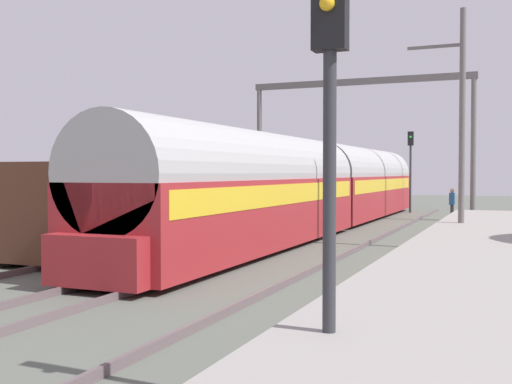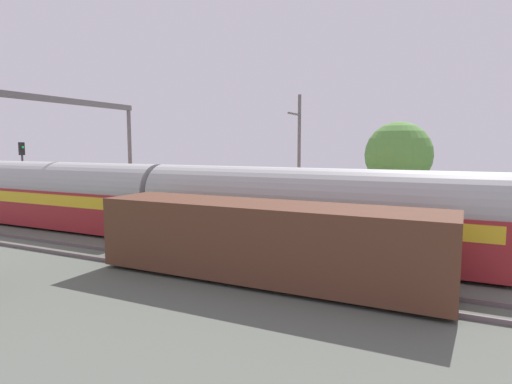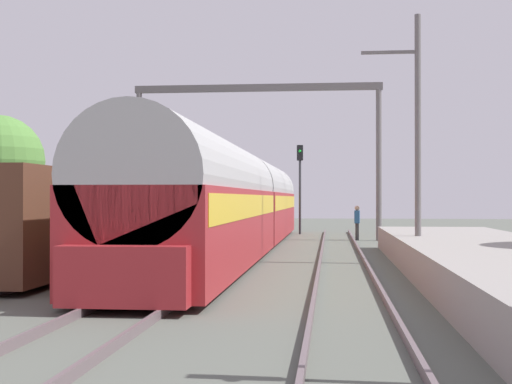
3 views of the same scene
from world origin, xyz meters
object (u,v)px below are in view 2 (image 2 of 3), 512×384
at_px(catenary_gantry, 58,134).
at_px(railway_signal_far, 23,169).
at_px(freight_car, 265,241).
at_px(passenger_train, 161,202).
at_px(person_crossing, 119,201).

bearing_deg(catenary_gantry, railway_signal_far, 72.51).
bearing_deg(freight_car, catenary_gantry, 75.31).
relative_size(passenger_train, freight_car, 2.53).
distance_m(freight_car, railway_signal_far, 22.56).
relative_size(person_crossing, catenary_gantry, 0.14).
bearing_deg(catenary_gantry, freight_car, -104.69).
relative_size(freight_car, catenary_gantry, 1.03).
distance_m(passenger_train, person_crossing, 9.34).
xyz_separation_m(freight_car, railway_signal_far, (6.00, 21.67, 1.85)).
xyz_separation_m(person_crossing, catenary_gantry, (-5.02, -0.22, 4.61)).
height_order(railway_signal_far, catenary_gantry, catenary_gantry).
relative_size(person_crossing, railway_signal_far, 0.33).
height_order(freight_car, railway_signal_far, railway_signal_far).
xyz_separation_m(freight_car, person_crossing, (9.10, 15.80, -0.44)).
relative_size(passenger_train, catenary_gantry, 2.61).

